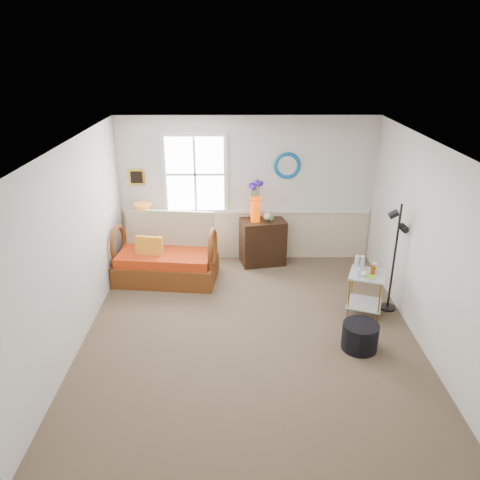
{
  "coord_description": "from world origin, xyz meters",
  "views": [
    {
      "loc": [
        -0.18,
        -5.47,
        3.69
      ],
      "look_at": [
        -0.13,
        0.65,
        1.12
      ],
      "focal_mm": 35.0,
      "sensor_mm": 36.0,
      "label": 1
    }
  ],
  "objects_px": {
    "lamp_stand": "(145,248)",
    "floor_lamp": "(394,259)",
    "side_table": "(365,293)",
    "ottoman": "(360,336)",
    "loveseat": "(166,249)",
    "cabinet": "(263,242)"
  },
  "relations": [
    {
      "from": "side_table",
      "to": "ottoman",
      "type": "distance_m",
      "value": 0.95
    },
    {
      "from": "floor_lamp",
      "to": "lamp_stand",
      "type": "bearing_deg",
      "value": 172.85
    },
    {
      "from": "side_table",
      "to": "floor_lamp",
      "type": "distance_m",
      "value": 0.65
    },
    {
      "from": "lamp_stand",
      "to": "cabinet",
      "type": "xyz_separation_m",
      "value": [
        2.13,
        -0.02,
        0.13
      ]
    },
    {
      "from": "lamp_stand",
      "to": "ottoman",
      "type": "height_order",
      "value": "lamp_stand"
    },
    {
      "from": "floor_lamp",
      "to": "side_table",
      "type": "bearing_deg",
      "value": -149.81
    },
    {
      "from": "cabinet",
      "to": "floor_lamp",
      "type": "distance_m",
      "value": 2.47
    },
    {
      "from": "lamp_stand",
      "to": "floor_lamp",
      "type": "relative_size",
      "value": 0.34
    },
    {
      "from": "lamp_stand",
      "to": "floor_lamp",
      "type": "xyz_separation_m",
      "value": [
        3.94,
        -1.64,
        0.55
      ]
    },
    {
      "from": "loveseat",
      "to": "lamp_stand",
      "type": "height_order",
      "value": "loveseat"
    },
    {
      "from": "loveseat",
      "to": "side_table",
      "type": "height_order",
      "value": "loveseat"
    },
    {
      "from": "cabinet",
      "to": "ottoman",
      "type": "height_order",
      "value": "cabinet"
    },
    {
      "from": "lamp_stand",
      "to": "loveseat",
      "type": "bearing_deg",
      "value": -53.17
    },
    {
      "from": "lamp_stand",
      "to": "cabinet",
      "type": "height_order",
      "value": "cabinet"
    },
    {
      "from": "cabinet",
      "to": "lamp_stand",
      "type": "bearing_deg",
      "value": 168.36
    },
    {
      "from": "ottoman",
      "to": "loveseat",
      "type": "bearing_deg",
      "value": 144.32
    },
    {
      "from": "loveseat",
      "to": "lamp_stand",
      "type": "bearing_deg",
      "value": 132.84
    },
    {
      "from": "lamp_stand",
      "to": "floor_lamp",
      "type": "distance_m",
      "value": 4.3
    },
    {
      "from": "loveseat",
      "to": "floor_lamp",
      "type": "xyz_separation_m",
      "value": [
        3.46,
        -1.0,
        0.29
      ]
    },
    {
      "from": "side_table",
      "to": "lamp_stand",
      "type": "bearing_deg",
      "value": 153.84
    },
    {
      "from": "loveseat",
      "to": "ottoman",
      "type": "xyz_separation_m",
      "value": [
        2.79,
        -2.0,
        -0.36
      ]
    },
    {
      "from": "floor_lamp",
      "to": "ottoman",
      "type": "distance_m",
      "value": 1.37
    }
  ]
}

